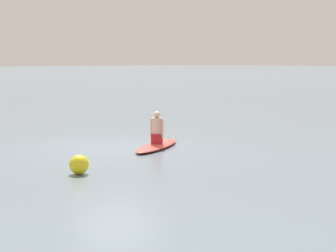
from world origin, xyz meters
name	(u,v)px	position (x,y,z in m)	size (l,w,h in m)	color
ground_plane	(116,149)	(0.00, 0.00, 0.00)	(400.00, 400.00, 0.00)	slate
surfboard	(157,146)	(-0.99, 0.68, 0.07)	(2.74, 0.69, 0.14)	#D84C3F
person_paddler	(157,129)	(-0.99, 0.68, 0.57)	(0.40, 0.40, 0.95)	#A51E23
buoy_marker	(79,165)	(2.70, 2.42, 0.22)	(0.45, 0.45, 0.45)	yellow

